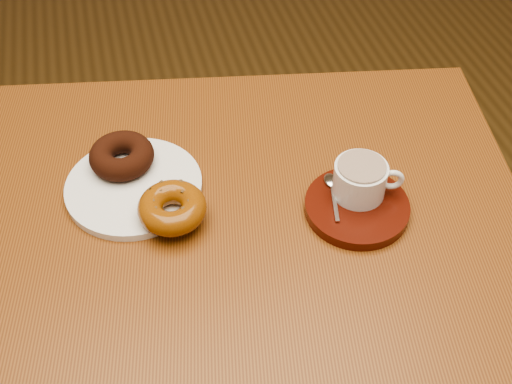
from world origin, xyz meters
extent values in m
cube|color=brown|center=(-0.21, 0.34, 0.78)|extent=(0.95, 0.78, 0.03)
cylinder|color=#4C3415|center=(-0.53, 0.68, 0.38)|extent=(0.05, 0.05, 0.77)
cylinder|color=#4C3415|center=(0.22, 0.55, 0.38)|extent=(0.05, 0.05, 0.77)
cylinder|color=white|center=(-0.36, 0.41, 0.80)|extent=(0.29, 0.29, 0.01)
torus|color=black|center=(-0.37, 0.46, 0.83)|extent=(0.14, 0.14, 0.04)
torus|color=brown|center=(-0.31, 0.33, 0.83)|extent=(0.14, 0.14, 0.04)
cube|color=#493118|center=(-0.28, 0.33, 0.84)|extent=(0.01, 0.00, 0.00)
cube|color=#493118|center=(-0.28, 0.34, 0.84)|extent=(0.01, 0.01, 0.00)
cube|color=#493118|center=(-0.29, 0.35, 0.84)|extent=(0.01, 0.01, 0.00)
cube|color=#493118|center=(-0.30, 0.36, 0.84)|extent=(0.01, 0.01, 0.00)
cube|color=#493118|center=(-0.31, 0.36, 0.84)|extent=(0.00, 0.01, 0.00)
cube|color=#493118|center=(-0.32, 0.36, 0.84)|extent=(0.01, 0.01, 0.00)
cube|color=#493118|center=(-0.33, 0.36, 0.84)|extent=(0.01, 0.01, 0.00)
cube|color=#493118|center=(-0.34, 0.35, 0.84)|extent=(0.01, 0.01, 0.00)
cube|color=#493118|center=(-0.34, 0.34, 0.84)|extent=(0.01, 0.01, 0.00)
cube|color=#493118|center=(-0.34, 0.33, 0.84)|extent=(0.01, 0.01, 0.00)
cube|color=#493118|center=(-0.34, 0.32, 0.84)|extent=(0.01, 0.01, 0.00)
cube|color=#493118|center=(-0.33, 0.31, 0.84)|extent=(0.01, 0.01, 0.00)
cube|color=#493118|center=(-0.32, 0.30, 0.84)|extent=(0.01, 0.01, 0.00)
cube|color=#493118|center=(-0.31, 0.30, 0.84)|extent=(0.00, 0.01, 0.00)
cube|color=#493118|center=(-0.30, 0.30, 0.84)|extent=(0.01, 0.01, 0.00)
cube|color=#493118|center=(-0.29, 0.31, 0.84)|extent=(0.01, 0.01, 0.00)
cube|color=#493118|center=(-0.28, 0.32, 0.84)|extent=(0.01, 0.01, 0.00)
cylinder|color=#3E1008|center=(-0.05, 0.29, 0.81)|extent=(0.20, 0.20, 0.02)
cylinder|color=white|center=(-0.04, 0.31, 0.84)|extent=(0.08, 0.08, 0.05)
cylinder|color=#522E1C|center=(-0.04, 0.31, 0.87)|extent=(0.07, 0.07, 0.00)
torus|color=white|center=(0.01, 0.30, 0.84)|extent=(0.04, 0.02, 0.04)
ellipsoid|color=silver|center=(-0.07, 0.34, 0.82)|extent=(0.02, 0.03, 0.01)
cube|color=silver|center=(-0.08, 0.30, 0.82)|extent=(0.02, 0.08, 0.00)
camera|label=1|loc=(-0.35, -0.29, 1.51)|focal=45.00mm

